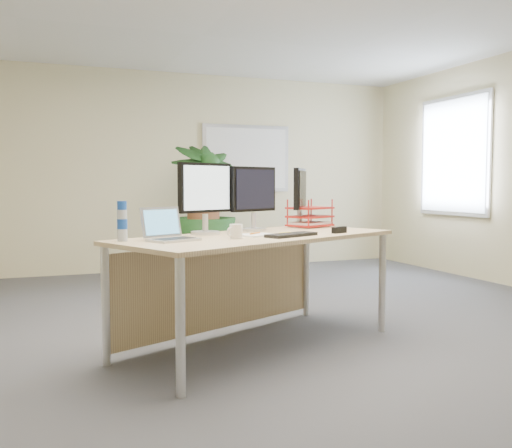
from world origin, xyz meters
name	(u,v)px	position (x,y,z in m)	size (l,w,h in m)	color
floor	(277,347)	(0.00, 0.00, 0.00)	(8.00, 8.00, 0.00)	#434347
back_wall	(163,172)	(0.00, 4.00, 1.35)	(7.00, 0.04, 2.70)	beige
whiteboard	(246,158)	(1.20, 3.97, 1.55)	(1.30, 0.04, 0.95)	silver
window	(454,156)	(3.47, 2.30, 1.55)	(0.04, 1.30, 1.55)	silver
desk	(247,258)	(-0.16, 0.18, 0.64)	(2.30, 1.68, 0.82)	tan
floor_plant	(203,219)	(0.31, 3.08, 0.75)	(0.84, 0.84, 1.50)	#163D16
monitor_left	(205,193)	(-0.45, 0.27, 1.11)	(0.44, 0.23, 0.52)	silver
monitor_right	(254,194)	(-0.02, 0.42, 1.10)	(0.43, 0.22, 0.50)	silver
monitor_dark	(300,193)	(0.50, 0.67, 1.10)	(0.28, 0.40, 0.50)	silver
laptop	(168,232)	(-0.81, -0.09, 0.87)	(0.38, 0.36, 0.22)	silver
keyboard	(291,235)	(0.06, -0.11, 0.83)	(0.41, 0.14, 0.02)	black
coffee_mug	(236,231)	(-0.36, -0.13, 0.86)	(0.13, 0.09, 0.10)	white
spiral_notebook	(257,235)	(-0.14, 0.03, 0.82)	(0.26, 0.19, 0.01)	white
orange_pen	(255,233)	(-0.16, 0.03, 0.83)	(0.01, 0.01, 0.14)	orange
yellow_highlighter	(285,233)	(0.09, 0.07, 0.82)	(0.02, 0.02, 0.12)	yellow
water_bottle	(122,222)	(-1.09, -0.03, 0.94)	(0.07, 0.07, 0.26)	silver
letter_tray	(310,218)	(0.57, 0.64, 0.89)	(0.42, 0.38, 0.16)	#B31D16
stapler	(339,230)	(0.51, 0.01, 0.84)	(0.14, 0.04, 0.05)	black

